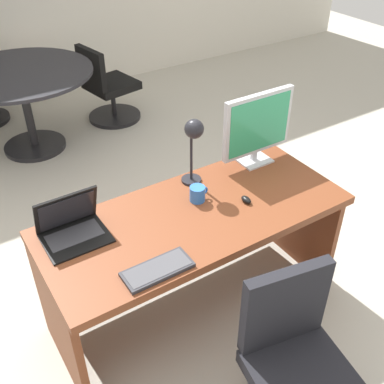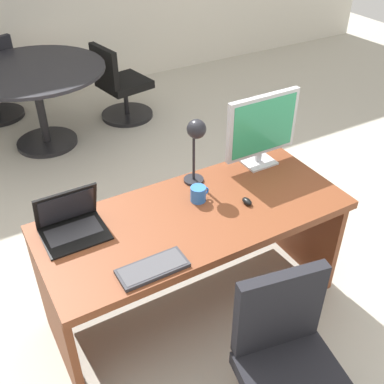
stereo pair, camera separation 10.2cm
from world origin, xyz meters
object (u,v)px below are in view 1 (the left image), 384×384
(laptop, at_px, (70,222))
(office_chair, at_px, (295,372))
(desk, at_px, (191,235))
(monitor, at_px, (258,126))
(desk_lamp, at_px, (194,138))
(keyboard, at_px, (157,270))
(meeting_chair_near, at_px, (108,91))
(mouse, at_px, (246,200))
(coffee_mug, at_px, (198,194))
(meeting_table, at_px, (23,91))

(laptop, height_order, office_chair, laptop)
(desk, bearing_deg, monitor, 18.44)
(desk, xyz_separation_m, desk_lamp, (0.15, 0.21, 0.50))
(keyboard, xyz_separation_m, meeting_chair_near, (1.03, 2.95, -0.43))
(monitor, xyz_separation_m, mouse, (-0.31, -0.31, -0.24))
(keyboard, xyz_separation_m, office_chair, (0.41, -0.57, -0.42))
(monitor, xyz_separation_m, meeting_chair_near, (0.03, 2.43, -0.67))
(monitor, relative_size, coffee_mug, 4.35)
(monitor, bearing_deg, meeting_table, 110.55)
(keyboard, distance_m, desk_lamp, 0.81)
(desk, xyz_separation_m, monitor, (0.61, 0.20, 0.45))
(mouse, distance_m, office_chair, 0.92)
(desk_lamp, distance_m, meeting_chair_near, 2.58)
(desk, distance_m, mouse, 0.38)
(desk_lamp, xyz_separation_m, coffee_mug, (-0.07, -0.16, -0.26))
(meeting_table, bearing_deg, desk, -84.41)
(office_chair, bearing_deg, mouse, 70.34)
(meeting_table, bearing_deg, office_chair, -85.56)
(monitor, bearing_deg, keyboard, -152.64)
(monitor, bearing_deg, desk_lamp, 179.14)
(coffee_mug, xyz_separation_m, meeting_chair_near, (0.56, 2.58, -0.46))
(mouse, relative_size, meeting_table, 0.06)
(desk, bearing_deg, office_chair, -88.80)
(laptop, xyz_separation_m, keyboard, (0.24, -0.47, -0.06))
(monitor, bearing_deg, office_chair, -118.54)
(mouse, bearing_deg, office_chair, -109.66)
(keyboard, bearing_deg, monitor, 27.36)
(monitor, distance_m, coffee_mug, 0.59)
(coffee_mug, relative_size, office_chair, 0.13)
(desk, xyz_separation_m, meeting_table, (-0.24, 2.48, 0.04))
(desk_lamp, xyz_separation_m, meeting_table, (-0.39, 2.27, -0.46))
(desk, height_order, laptop, laptop)
(coffee_mug, bearing_deg, meeting_chair_near, 77.67)
(mouse, bearing_deg, meeting_table, 101.73)
(monitor, xyz_separation_m, keyboard, (-1.00, -0.52, -0.24))
(laptop, xyz_separation_m, office_chair, (0.65, -1.04, -0.48))
(coffee_mug, bearing_deg, keyboard, -141.80)
(desk, height_order, coffee_mug, coffee_mug)
(meeting_table, xyz_separation_m, meeting_chair_near, (0.88, 0.16, -0.27))
(monitor, distance_m, meeting_chair_near, 2.52)
(desk_lamp, distance_m, coffee_mug, 0.32)
(desk, xyz_separation_m, keyboard, (-0.39, -0.31, 0.20))
(desk, bearing_deg, coffee_mug, 34.77)
(desk_lamp, bearing_deg, meeting_chair_near, 78.58)
(desk_lamp, relative_size, meeting_chair_near, 0.51)
(office_chair, height_order, meeting_table, office_chair)
(office_chair, height_order, meeting_chair_near, office_chair)
(desk, relative_size, monitor, 3.45)
(desk, relative_size, meeting_chair_near, 2.10)
(keyboard, distance_m, meeting_table, 2.80)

